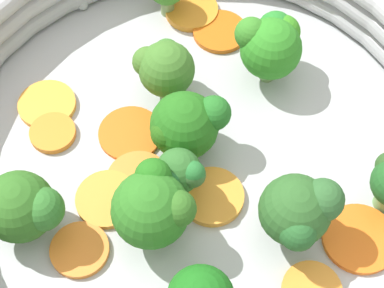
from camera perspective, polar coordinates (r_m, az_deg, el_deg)
name	(u,v)px	position (r m, az deg, el deg)	size (l,w,h in m)	color
ground_plane	(192,166)	(0.45, 0.00, -1.98)	(4.00, 4.00, 0.00)	silver
skillet	(192,161)	(0.45, 0.00, -1.51)	(0.34, 0.34, 0.01)	#B2B5B7
skillet_rim_wall	(192,136)	(0.42, 0.00, 0.69)	(0.35, 0.35, 0.05)	#B0B0B6
skillet_rivet_right	(82,5)	(0.53, -9.72, 12.12)	(0.01, 0.01, 0.01)	#B2B9BC
carrot_slice_0	(47,105)	(0.47, -12.76, 3.44)	(0.04, 0.04, 0.00)	#F99D31
carrot_slice_1	(192,11)	(0.52, -0.03, 11.78)	(0.04, 0.04, 0.01)	orange
carrot_slice_2	(138,180)	(0.43, -4.79, -3.17)	(0.04, 0.04, 0.00)	orange
carrot_slice_3	(220,32)	(0.50, 2.51, 9.96)	(0.04, 0.04, 0.00)	orange
carrot_slice_4	(130,133)	(0.45, -5.50, 0.94)	(0.04, 0.04, 0.00)	orange
carrot_slice_5	(316,287)	(0.40, 10.98, -12.35)	(0.04, 0.04, 0.00)	orange
carrot_slice_6	(53,133)	(0.46, -12.28, 0.97)	(0.03, 0.03, 0.00)	orange
carrot_slice_7	(80,250)	(0.41, -9.96, -9.25)	(0.04, 0.04, 0.00)	orange
carrot_slice_8	(107,199)	(0.42, -7.54, -4.88)	(0.04, 0.04, 0.00)	orange
carrot_slice_9	(359,239)	(0.42, 14.67, -8.14)	(0.05, 0.05, 0.00)	orange
carrot_slice_10	(212,196)	(0.42, 1.79, -4.68)	(0.04, 0.04, 0.01)	orange
broccoli_floret_0	(301,210)	(0.39, 9.64, -5.82)	(0.05, 0.05, 0.05)	#638644
broccoli_floret_1	(188,123)	(0.42, -0.36, 1.84)	(0.05, 0.05, 0.05)	#7A9F52
broccoli_floret_2	(20,208)	(0.40, -15.02, -5.50)	(0.05, 0.05, 0.05)	#769858
broccoli_floret_3	(164,68)	(0.45, -2.48, 6.80)	(0.04, 0.04, 0.05)	#82AD5E
broccoli_floret_4	(271,43)	(0.46, 7.02, 8.89)	(0.05, 0.05, 0.05)	#7A9B5E
broccoli_floret_6	(153,207)	(0.38, -3.49, -5.65)	(0.05, 0.05, 0.06)	#609755
broccoli_floret_8	(181,174)	(0.40, -1.01, -2.65)	(0.03, 0.03, 0.04)	#609652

